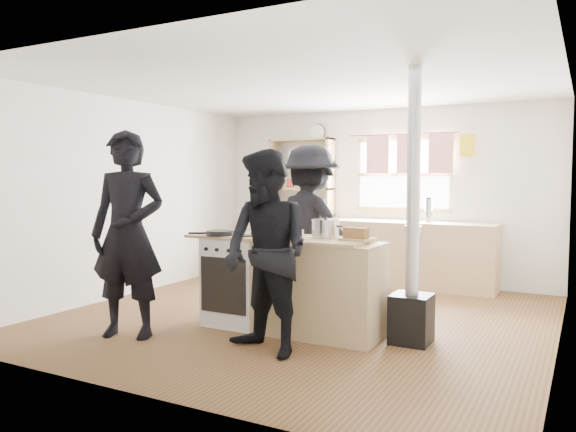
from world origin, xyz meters
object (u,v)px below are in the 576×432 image
Objects in this scene: person_near_right at (267,253)px; flue_heater at (412,271)px; person_far at (310,228)px; stockpot_stove at (263,226)px; skillet_greens at (220,233)px; bread_board at (356,235)px; thermos at (428,211)px; stockpot_counter at (326,229)px; cooking_island at (291,284)px; roast_tray at (284,233)px; person_near_left at (128,234)px.

flue_heater is at bearing 59.01° from person_near_right.
stockpot_stove is at bearing 85.87° from person_far.
skillet_greens is 1.01m from person_near_right.
person_far is at bearing 68.45° from skillet_greens.
flue_heater reaches higher than bread_board.
thermos is 2.69m from stockpot_counter.
stockpot_stove is 0.11× the size of person_far.
thermos is 1.20× the size of stockpot_counter.
cooking_island is 0.88m from skillet_greens.
bread_board is 0.12× the size of flue_heater.
bread_board is (0.67, 0.02, 0.51)m from cooking_island.
person_far is (-0.17, 0.94, -0.03)m from roast_tray.
person_near_left reaches higher than person_far.
stockpot_counter reaches higher than roast_tray.
stockpot_stove is at bearing 139.42° from person_near_right.
cooking_island is 1.07m from person_far.
cooking_island is 0.79× the size of flue_heater.
stockpot_stove is at bearing 152.23° from roast_tray.
person_near_right reaches higher than bread_board.
stockpot_stove reaches higher than roast_tray.
stockpot_counter is 0.11× the size of flue_heater.
person_near_left is at bearing -128.68° from stockpot_stove.
person_near_right reaches higher than skillet_greens.
person_near_left reaches higher than skillet_greens.
stockpot_counter is at bearing 16.20° from roast_tray.
skillet_greens is 0.47m from stockpot_stove.
bread_board is (1.37, 0.24, 0.02)m from skillet_greens.
flue_heater is at bearing 11.33° from skillet_greens.
stockpot_counter is 0.14× the size of person_far.
stockpot_counter is at bearing 167.12° from bread_board.
person_near_right is at bearing -100.89° from stockpot_counter.
flue_heater reaches higher than thermos.
stockpot_stove reaches higher than cooking_island.
thermos is 4.14m from person_near_left.
flue_heater is (0.84, 0.06, -0.36)m from stockpot_counter.
skillet_greens is 1.19× the size of bread_board.
person_far is (0.17, 0.76, -0.07)m from stockpot_stove.
stockpot_stove is at bearing 179.68° from flue_heater.
person_near_right is at bearing 112.30° from person_far.
person_far is (-0.57, 0.83, -0.08)m from stockpot_counter.
bread_board is (0.35, -0.08, -0.04)m from stockpot_counter.
flue_heater reaches higher than stockpot_counter.
cooking_island is at bearing -162.92° from stockpot_counter.
person_near_right is (-0.16, -0.85, -0.14)m from stockpot_counter.
bread_board is at bearing -7.56° from stockpot_stove.
stockpot_counter is (1.02, 0.32, 0.06)m from skillet_greens.
cooking_island is at bearing -103.08° from thermos.
thermos is at bearing 75.55° from roast_tray.
bread_board is at bearing -12.88° from stockpot_counter.
stockpot_stove is 0.11× the size of person_near_left.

